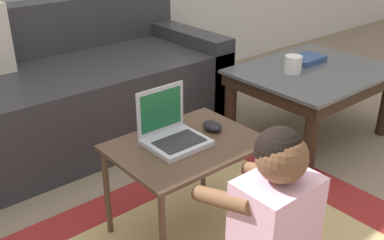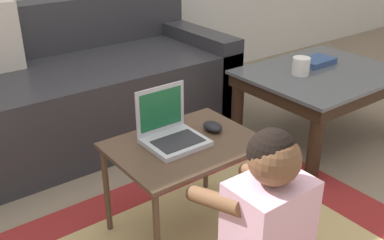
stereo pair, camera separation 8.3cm
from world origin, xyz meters
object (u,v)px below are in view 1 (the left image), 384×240
(laptop_desk, at_px, (186,154))
(laptop, at_px, (173,134))
(couch, at_px, (74,92))
(computer_mouse, at_px, (212,126))
(cup_on_table, at_px, (293,64))
(book_on_table, at_px, (307,59))
(person_seated, at_px, (273,232))
(coffee_table, at_px, (312,81))

(laptop_desk, distance_m, laptop, 0.10)
(couch, relative_size, computer_mouse, 18.07)
(cup_on_table, height_order, book_on_table, cup_on_table)
(couch, bearing_deg, person_seated, -92.83)
(laptop_desk, bearing_deg, laptop, 132.48)
(coffee_table, relative_size, computer_mouse, 9.04)
(coffee_table, bearing_deg, laptop, -171.29)
(couch, distance_m, person_seated, 1.57)
(book_on_table, bearing_deg, person_seated, -146.74)
(couch, distance_m, coffee_table, 1.37)
(laptop_desk, xyz_separation_m, laptop, (-0.04, 0.04, 0.08))
(couch, bearing_deg, coffee_table, -40.02)
(couch, xyz_separation_m, laptop_desk, (-0.06, -1.10, 0.09))
(couch, xyz_separation_m, laptop, (-0.09, -1.06, 0.17))
(computer_mouse, distance_m, book_on_table, 1.07)
(computer_mouse, distance_m, person_seated, 0.54)
(coffee_table, bearing_deg, book_on_table, 54.84)
(couch, height_order, laptop, couch)
(coffee_table, bearing_deg, cup_on_table, 164.59)
(couch, height_order, coffee_table, couch)
(coffee_table, height_order, laptop_desk, coffee_table)
(coffee_table, relative_size, laptop_desk, 1.49)
(coffee_table, height_order, computer_mouse, computer_mouse)
(computer_mouse, bearing_deg, laptop_desk, -172.42)
(coffee_table, bearing_deg, couch, 139.98)
(laptop_desk, xyz_separation_m, computer_mouse, (0.16, 0.02, 0.07))
(person_seated, relative_size, cup_on_table, 6.95)
(couch, relative_size, cup_on_table, 17.69)
(cup_on_table, relative_size, book_on_table, 0.46)
(computer_mouse, relative_size, person_seated, 0.14)
(coffee_table, relative_size, laptop, 3.84)
(computer_mouse, height_order, book_on_table, book_on_table)
(coffee_table, distance_m, laptop_desk, 1.13)
(laptop_desk, bearing_deg, computer_mouse, 7.58)
(coffee_table, distance_m, laptop, 1.16)
(laptop, xyz_separation_m, book_on_table, (1.22, 0.28, -0.02))
(laptop, height_order, computer_mouse, laptop)
(laptop_desk, xyz_separation_m, cup_on_table, (0.97, 0.25, 0.10))
(laptop, bearing_deg, cup_on_table, 12.06)
(person_seated, bearing_deg, couch, 87.17)
(laptop_desk, distance_m, computer_mouse, 0.17)
(laptop_desk, relative_size, laptop, 2.57)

